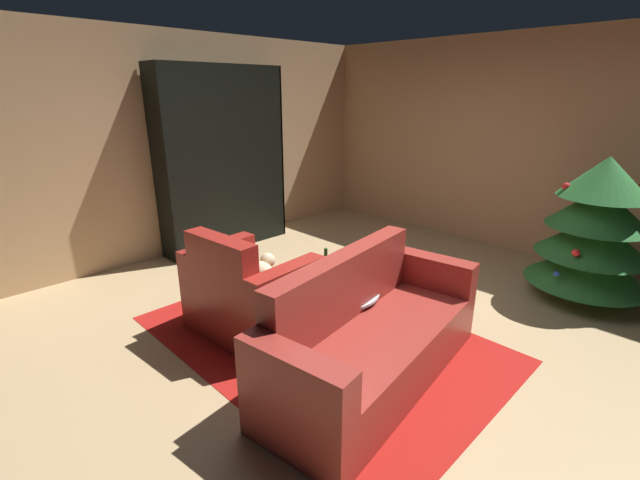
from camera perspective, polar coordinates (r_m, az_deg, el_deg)
name	(u,v)px	position (r m, az deg, el deg)	size (l,w,h in m)	color
ground_plane	(354,319)	(4.00, 4.50, -10.26)	(6.77, 6.77, 0.00)	tan
wall_back	(507,145)	(6.00, 23.37, 11.35)	(5.56, 0.06, 2.62)	tan
wall_left	(188,146)	(5.71, -16.94, 11.75)	(0.06, 5.76, 2.62)	tan
area_rug	(320,338)	(3.71, -0.03, -12.71)	(2.87, 1.94, 0.01)	#A21813
bookshelf_unit	(231,159)	(5.73, -11.65, 10.34)	(0.39, 1.67, 2.25)	black
armchair_red	(249,297)	(3.70, -9.30, -7.35)	(1.06, 0.80, 0.91)	maroon
couch_red	(370,339)	(3.15, 6.64, -12.73)	(0.99, 2.00, 0.88)	maroon
coffee_table	(336,294)	(3.51, 2.08, -7.12)	(0.70, 0.70, 0.45)	black
book_stack_on_table	(334,286)	(3.42, 1.83, -6.01)	(0.22, 0.17, 0.12)	#A49787
bottle_on_table	(326,268)	(3.60, 0.76, -3.67)	(0.07, 0.07, 0.29)	#225B1D
decorated_tree	(595,230)	(4.87, 32.37, 1.13)	(1.09, 1.09, 1.40)	brown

